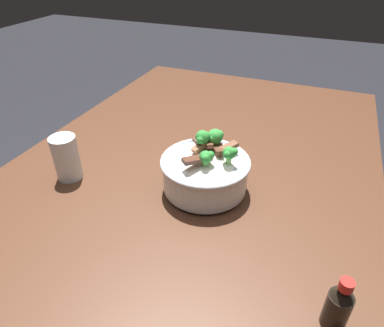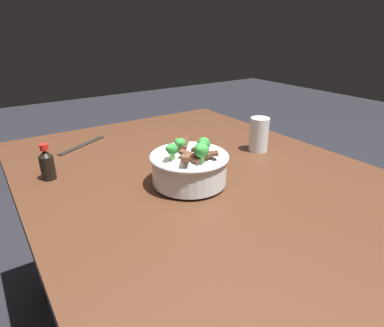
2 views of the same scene
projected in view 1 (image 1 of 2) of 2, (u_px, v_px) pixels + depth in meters
ground at (191, 319)px, 1.39m from camera, size 10.00×10.00×0.00m
dining_table at (191, 195)px, 1.03m from camera, size 1.59×1.02×0.75m
rice_bowl at (205, 170)px, 0.86m from camera, size 0.23×0.23×0.15m
drinking_glass at (67, 160)px, 0.91m from camera, size 0.07×0.07×0.12m
soy_sauce_bottle at (338, 306)px, 0.56m from camera, size 0.04×0.04×0.11m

